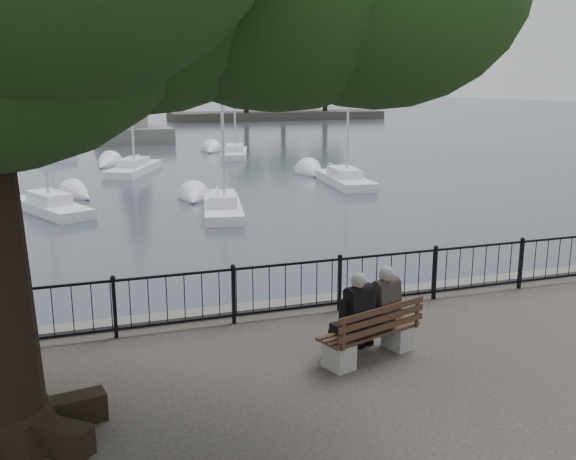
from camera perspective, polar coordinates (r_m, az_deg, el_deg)
name	(u,v)px	position (r m, az deg, el deg)	size (l,w,h in m)	color
harbor	(279,333)	(12.27, -0.77, -9.10)	(260.00, 260.00, 1.20)	#575550
railing	(288,287)	(11.46, 0.00, -5.08)	(22.06, 0.06, 1.00)	black
bench	(371,339)	(9.94, 7.43, -9.59)	(1.78, 1.00, 0.90)	slate
person_left	(352,320)	(9.68, 5.69, -8.00)	(0.55, 0.78, 1.43)	black
person_right	(379,313)	(10.04, 8.08, -7.28)	(0.55, 0.78, 1.43)	black
lion_monument	(132,115)	(58.05, -13.71, 9.92)	(6.41, 6.41, 9.36)	#575550
sailboat_b	(49,204)	(27.58, -20.45, 2.18)	(3.48, 5.36, 11.11)	silver
sailboat_c	(223,206)	(25.72, -5.83, 2.18)	(2.44, 5.37, 10.64)	silver
sailboat_d	(344,179)	(33.17, 5.01, 4.56)	(2.32, 6.06, 9.52)	silver
sailboat_f	(134,167)	(38.29, -13.54, 5.50)	(3.92, 6.17, 13.26)	silver
sailboat_g	(234,152)	(45.67, -4.79, 6.89)	(3.24, 6.13, 10.31)	silver
sailboat_h	(51,153)	(47.31, -20.34, 6.41)	(3.39, 5.99, 12.60)	silver
far_shore	(281,91)	(91.98, -0.59, 12.29)	(30.00, 8.60, 9.18)	#2E2823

